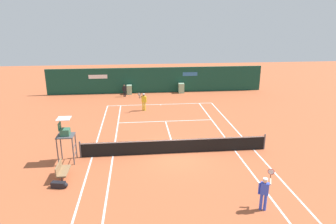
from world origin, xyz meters
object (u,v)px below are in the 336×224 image
(player_on_baseline, at_px, (144,100))
(tennis_ball_by_sideline, at_px, (118,120))
(umpire_chair, at_px, (65,134))
(ball_kid_right_post, at_px, (124,90))
(equipment_bag, at_px, (60,185))
(player_near_side, at_px, (264,191))
(player_bench, at_px, (62,170))

(player_on_baseline, relative_size, tennis_ball_by_sideline, 27.46)
(umpire_chair, xyz_separation_m, ball_kid_right_post, (2.98, 15.77, -1.04))
(umpire_chair, xyz_separation_m, equipment_bag, (0.22, -3.03, -1.67))
(equipment_bag, height_order, player_on_baseline, player_on_baseline)
(equipment_bag, relative_size, player_on_baseline, 0.47)
(tennis_ball_by_sideline, bearing_deg, player_near_side, -61.77)
(umpire_chair, xyz_separation_m, tennis_ball_by_sideline, (2.61, 7.65, -1.79))
(player_bench, height_order, player_on_baseline, player_on_baseline)
(player_bench, height_order, equipment_bag, player_bench)
(player_bench, relative_size, player_near_side, 0.73)
(ball_kid_right_post, bearing_deg, player_bench, 71.92)
(umpire_chair, relative_size, player_on_baseline, 1.50)
(equipment_bag, relative_size, player_near_side, 0.47)
(ball_kid_right_post, bearing_deg, umpire_chair, 70.31)
(player_bench, bearing_deg, player_on_baseline, 158.60)
(umpire_chair, height_order, player_bench, umpire_chair)
(umpire_chair, bearing_deg, ball_kid_right_post, 169.30)
(player_bench, xyz_separation_m, player_on_baseline, (4.81, 12.28, 0.48))
(player_near_side, bearing_deg, player_on_baseline, 130.88)
(tennis_ball_by_sideline, bearing_deg, ball_kid_right_post, 87.37)
(umpire_chair, distance_m, equipment_bag, 3.47)
(player_bench, bearing_deg, umpire_chair, -176.29)
(equipment_bag, bearing_deg, player_on_baseline, 70.43)
(player_bench, xyz_separation_m, ball_kid_right_post, (2.85, 17.80, 0.28))
(umpire_chair, distance_m, ball_kid_right_post, 16.09)
(umpire_chair, xyz_separation_m, player_near_side, (9.91, -5.94, -0.85))
(umpire_chair, height_order, ball_kid_right_post, umpire_chair)
(player_bench, relative_size, tennis_ball_by_sideline, 19.95)
(player_near_side, height_order, tennis_ball_by_sideline, player_near_side)
(player_on_baseline, bearing_deg, umpire_chair, 83.61)
(equipment_bag, bearing_deg, ball_kid_right_post, 81.66)
(ball_kid_right_post, bearing_deg, player_on_baseline, 100.59)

